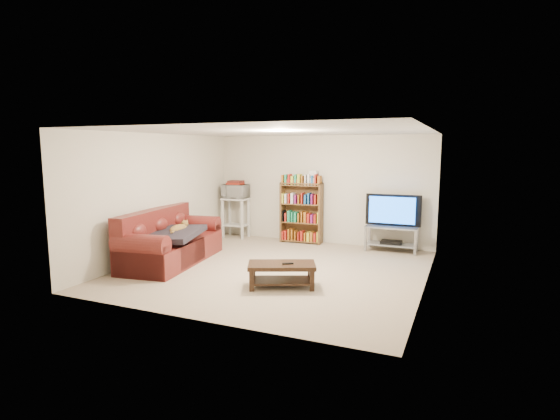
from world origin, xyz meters
The scene contains 19 objects.
floor centered at (0.00, 0.00, 0.00)m, with size 5.00×5.00×0.00m, color tan.
ceiling centered at (0.00, 0.00, 2.40)m, with size 5.00×5.00×0.00m, color white.
wall_back centered at (0.00, 2.50, 1.20)m, with size 5.00×5.00×0.00m, color beige.
wall_front centered at (0.00, -2.50, 1.20)m, with size 5.00×5.00×0.00m, color beige.
wall_left centered at (-2.50, 0.00, 1.20)m, with size 5.00×5.00×0.00m, color beige.
wall_right centered at (2.50, 0.00, 1.20)m, with size 5.00×5.00×0.00m, color beige.
sofa centered at (-2.06, -0.33, 0.34)m, with size 1.31×2.44×0.99m.
blanket centered at (-1.85, -0.46, 0.57)m, with size 0.90×1.16×0.10m, color black.
cat centered at (-1.88, -0.25, 0.63)m, with size 0.25×0.63×0.19m, color brown, non-canonical shape.
coffee_table centered at (0.48, -0.87, 0.26)m, with size 1.14×0.88×0.37m.
remote centered at (0.58, -0.88, 0.38)m, with size 0.17×0.05×0.02m, color black.
tv_stand centered at (1.64, 2.20, 0.35)m, with size 1.06×0.48×0.52m.
television centered at (1.64, 2.20, 0.85)m, with size 1.13×0.15×0.65m, color black.
dvd_player centered at (1.64, 2.20, 0.19)m, with size 0.42×0.29×0.06m, color black.
bookshelf centered at (-0.38, 2.27, 0.70)m, with size 0.96×0.34×1.36m.
shelf_clutter centered at (-0.28, 2.28, 1.46)m, with size 0.69×0.24×0.28m.
microwave_stand centered at (-2.03, 2.20, 0.61)m, with size 0.60×0.45×0.95m.
microwave centered at (-2.03, 2.20, 1.11)m, with size 0.58×0.40×0.32m, color silver.
game_boxes centered at (-2.03, 2.20, 1.30)m, with size 0.34×0.30×0.05m, color maroon.
Camera 1 is at (3.02, -6.84, 2.11)m, focal length 28.00 mm.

